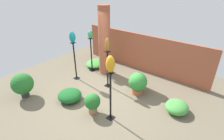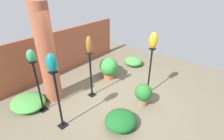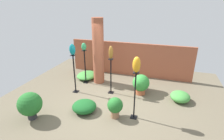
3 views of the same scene
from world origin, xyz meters
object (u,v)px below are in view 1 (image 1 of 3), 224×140
(art_vase_bronze, at_px, (107,45))
(potted_plant_mid_right, at_px, (138,83))
(art_vase_amber, at_px, (110,64))
(art_vase_teal, at_px, (72,37))
(brick_pillar, at_px, (104,41))
(pedestal_teal, at_px, (75,63))
(potted_plant_front_right, at_px, (92,102))
(potted_plant_back_center, at_px, (22,84))
(pedestal_amber, at_px, (111,98))
(pedestal_jade, at_px, (91,56))
(art_vase_jade, at_px, (90,35))
(pedestal_bronze, at_px, (108,71))

(art_vase_bronze, relative_size, potted_plant_mid_right, 0.62)
(art_vase_amber, distance_m, art_vase_teal, 2.61)
(brick_pillar, height_order, art_vase_amber, brick_pillar)
(pedestal_teal, xyz_separation_m, potted_plant_mid_right, (2.41, 0.61, -0.26))
(art_vase_amber, relative_size, potted_plant_front_right, 0.70)
(brick_pillar, bearing_deg, potted_plant_front_right, -57.64)
(potted_plant_front_right, xyz_separation_m, potted_plant_back_center, (-2.34, -0.81, 0.10))
(pedestal_amber, relative_size, potted_plant_back_center, 1.74)
(pedestal_teal, relative_size, potted_plant_mid_right, 1.92)
(pedestal_jade, relative_size, potted_plant_front_right, 2.21)
(pedestal_teal, bearing_deg, pedestal_amber, -20.33)
(brick_pillar, bearing_deg, art_vase_teal, -115.63)
(art_vase_bronze, height_order, potted_plant_mid_right, art_vase_bronze)
(potted_plant_front_right, distance_m, potted_plant_mid_right, 1.74)
(pedestal_jade, height_order, art_vase_teal, art_vase_teal)
(art_vase_amber, bearing_deg, art_vase_bronze, 132.10)
(art_vase_teal, xyz_separation_m, potted_plant_mid_right, (2.41, 0.61, -1.26))
(art_vase_jade, relative_size, art_vase_teal, 0.76)
(art_vase_amber, bearing_deg, pedestal_teal, 159.67)
(art_vase_jade, height_order, art_vase_teal, art_vase_teal)
(pedestal_teal, relative_size, art_vase_jade, 4.79)
(pedestal_jade, xyz_separation_m, pedestal_bronze, (1.30, -0.53, -0.03))
(pedestal_amber, bearing_deg, pedestal_bronze, 132.10)
(pedestal_bronze, bearing_deg, potted_plant_back_center, -128.43)
(brick_pillar, distance_m, art_vase_bronze, 1.13)
(art_vase_amber, height_order, art_vase_jade, art_vase_amber)
(pedestal_jade, distance_m, potted_plant_mid_right, 2.42)
(art_vase_jade, bearing_deg, potted_plant_back_center, -99.39)
(potted_plant_back_center, bearing_deg, art_vase_amber, 18.49)
(pedestal_teal, height_order, art_vase_amber, art_vase_amber)
(art_vase_bronze, relative_size, potted_plant_back_center, 0.56)
(pedestal_bronze, distance_m, art_vase_teal, 1.72)
(potted_plant_mid_right, bearing_deg, pedestal_bronze, -166.36)
(art_vase_bronze, distance_m, potted_plant_front_right, 1.95)
(pedestal_jade, relative_size, pedestal_bronze, 1.05)
(brick_pillar, height_order, potted_plant_back_center, brick_pillar)
(potted_plant_back_center, bearing_deg, pedestal_teal, 76.85)
(pedestal_teal, bearing_deg, potted_plant_back_center, -103.15)
(brick_pillar, xyz_separation_m, art_vase_bronze, (0.79, -0.77, 0.24))
(pedestal_jade, xyz_separation_m, art_vase_jade, (0.00, 0.00, 0.92))
(pedestal_bronze, height_order, art_vase_teal, art_vase_teal)
(art_vase_bronze, xyz_separation_m, potted_plant_back_center, (-1.76, -2.21, -1.11))
(potted_plant_front_right, bearing_deg, potted_plant_mid_right, 73.18)
(art_vase_teal, bearing_deg, pedestal_jade, 88.94)
(pedestal_amber, height_order, pedestal_teal, pedestal_teal)
(art_vase_bronze, distance_m, potted_plant_back_center, 3.04)
(pedestal_jade, bearing_deg, art_vase_bronze, -21.96)
(pedestal_teal, height_order, potted_plant_back_center, pedestal_teal)
(pedestal_teal, xyz_separation_m, art_vase_bronze, (1.32, 0.34, 0.91))
(pedestal_amber, relative_size, art_vase_jade, 4.75)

